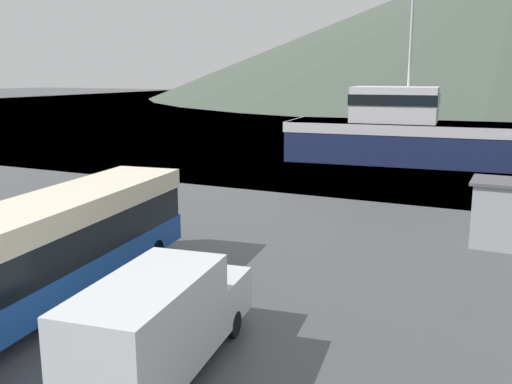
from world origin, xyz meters
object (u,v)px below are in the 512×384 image
delivery_van (162,321)px  fishing_boat (415,134)px  small_boat (469,138)px  tour_bus (46,249)px

delivery_van → fishing_boat: fishing_boat is taller
small_boat → delivery_van: bearing=62.3°
tour_bus → small_boat: size_ratio=1.82×
delivery_van → small_boat: 49.99m
small_boat → fishing_boat: bearing=54.8°
fishing_boat → small_boat: bearing=164.7°
tour_bus → small_boat: 48.70m
tour_bus → delivery_van: tour_bus is taller
delivery_van → tour_bus: bearing=153.3°
tour_bus → delivery_van: (5.27, -1.80, -0.49)m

